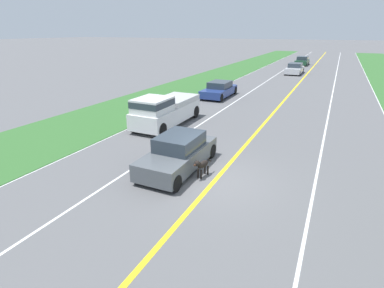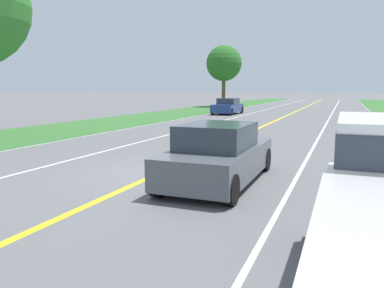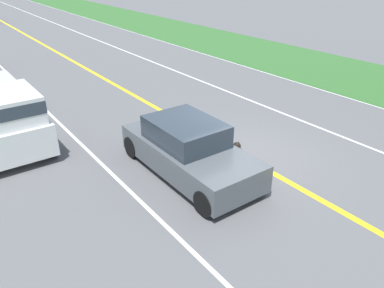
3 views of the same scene
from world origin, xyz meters
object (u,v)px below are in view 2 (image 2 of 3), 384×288
(ego_car, at_px, (219,155))
(roadside_tree_left_far, at_px, (224,64))
(oncoming_car, at_px, (228,107))
(dog, at_px, (179,156))

(ego_car, relative_size, roadside_tree_left_far, 0.55)
(ego_car, xyz_separation_m, oncoming_car, (-7.07, 24.29, 0.01))
(ego_car, relative_size, dog, 3.76)
(roadside_tree_left_far, bearing_deg, oncoming_car, -70.98)
(ego_car, bearing_deg, dog, 164.73)
(oncoming_car, bearing_deg, ego_car, 106.22)
(roadside_tree_left_far, bearing_deg, dog, -74.36)
(dog, bearing_deg, ego_car, -2.63)
(oncoming_car, distance_m, roadside_tree_left_far, 14.49)
(dog, relative_size, oncoming_car, 0.26)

